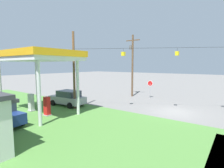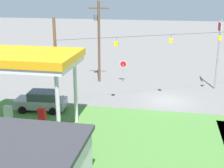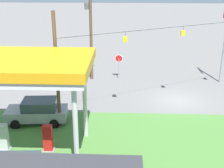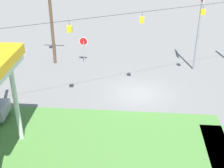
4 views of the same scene
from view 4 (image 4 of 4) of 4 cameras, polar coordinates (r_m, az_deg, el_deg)
name	(u,v)px [view 4 (image 4 of 4)]	position (r m, az deg, el deg)	size (l,w,h in m)	color
ground_plane	(139,93)	(24.41, 4.90, -1.67)	(160.00, 160.00, 0.00)	slate
stop_sign_roadside	(84,44)	(29.18, -5.23, 7.24)	(0.80, 0.08, 2.50)	#99999E
stop_sign_overhead	(200,13)	(27.56, 15.81, 12.34)	(0.22, 2.00, 7.41)	gray
utility_pole_main	(50,9)	(28.52, -11.29, 13.27)	(2.20, 0.44, 9.10)	brown
signal_span_gantry	(141,39)	(22.62, 5.34, 8.13)	(18.58, 10.24, 8.18)	brown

